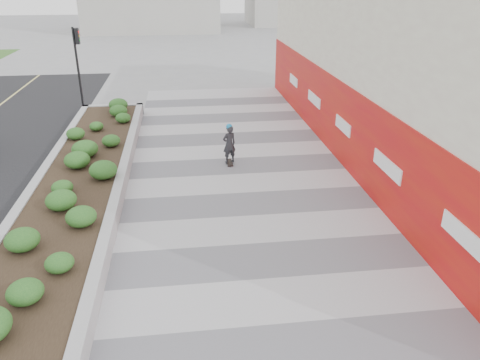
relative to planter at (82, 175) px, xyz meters
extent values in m
plane|color=gray|center=(5.50, -7.00, -0.42)|extent=(160.00, 160.00, 0.00)
cube|color=#A8A8AD|center=(5.50, -4.00, -0.41)|extent=(8.00, 36.00, 0.01)
cube|color=beige|center=(12.50, 2.00, 3.58)|extent=(6.00, 24.00, 8.00)
cube|color=red|center=(9.52, 2.00, 1.08)|extent=(0.12, 24.00, 3.00)
cube|color=#9E9EA0|center=(0.00, 8.85, -0.14)|extent=(3.00, 0.30, 0.55)
cube|color=#9E9EA0|center=(-1.35, 0.00, -0.14)|extent=(0.30, 18.00, 0.55)
cube|color=#9E9EA0|center=(1.35, 0.00, -0.14)|extent=(0.30, 18.00, 0.55)
cube|color=#2D2116|center=(0.00, 0.00, -0.17)|extent=(2.40, 17.40, 0.50)
cylinder|color=black|center=(-1.80, 10.50, 1.68)|extent=(0.12, 0.12, 4.20)
cube|color=black|center=(-1.62, 10.50, 3.33)|extent=(0.18, 0.28, 0.80)
cylinder|color=#595654|center=(6.00, -4.00, -0.42)|extent=(0.44, 0.44, 0.01)
cube|color=black|center=(5.20, 1.43, -0.35)|extent=(0.20, 0.72, 0.02)
imported|color=#25262A|center=(5.20, 1.43, 0.38)|extent=(0.62, 0.52, 1.46)
sphere|color=#1681BF|center=(5.20, 1.43, 1.07)|extent=(0.23, 0.23, 0.23)
camera|label=1|loc=(3.50, -15.14, 6.33)|focal=35.00mm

